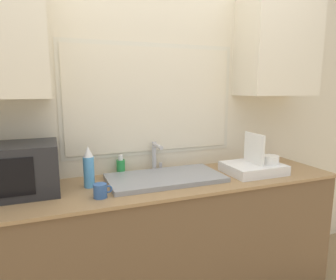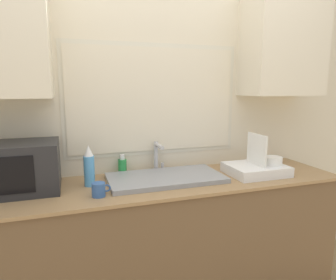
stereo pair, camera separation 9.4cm
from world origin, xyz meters
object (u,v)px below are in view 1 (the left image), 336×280
faucet (156,154)px  dish_rack (255,166)px  spray_bottle (89,168)px  microwave (12,170)px  soap_bottle (121,167)px  mug_near_sink (101,191)px

faucet → dish_rack: bearing=-23.3°
faucet → spray_bottle: 0.52m
dish_rack → spray_bottle: bearing=174.3°
microwave → dish_rack: bearing=-5.0°
spray_bottle → soap_bottle: spray_bottle is taller
soap_bottle → dish_rack: bearing=-18.3°
dish_rack → mug_near_sink: size_ratio=3.70×
microwave → dish_rack: size_ratio=1.25×
soap_bottle → mug_near_sink: size_ratio=1.34×
microwave → mug_near_sink: size_ratio=4.63×
spray_bottle → soap_bottle: 0.31m
microwave → faucet: bearing=9.0°
faucet → microwave: bearing=-171.0°
microwave → mug_near_sink: microwave is taller
microwave → mug_near_sink: bearing=-27.0°
microwave → spray_bottle: size_ratio=1.91×
dish_rack → mug_near_sink: 1.12m
faucet → mug_near_sink: (-0.46, -0.38, -0.09)m
mug_near_sink → faucet: bearing=39.6°
spray_bottle → soap_bottle: bearing=38.2°
dish_rack → mug_near_sink: dish_rack is taller
mug_near_sink → dish_rack: bearing=4.9°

